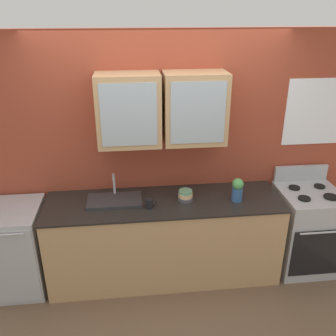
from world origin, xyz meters
The scene contains 9 objects.
ground_plane centered at (0.00, 0.00, 0.00)m, with size 10.00×10.00×0.00m, color brown.
back_wall_unit centered at (0.01, 0.35, 1.36)m, with size 4.81×0.45×2.51m.
counter centered at (0.00, 0.00, 0.45)m, with size 2.39×0.68×0.90m.
stove_range centered at (1.56, 0.00, 0.46)m, with size 0.63×0.69×1.08m.
sink_faucet centered at (-0.49, 0.05, 0.92)m, with size 0.54×0.31×0.26m.
bowl_stack centered at (0.21, 0.00, 0.96)m, with size 0.15×0.15×0.11m.
vase centered at (0.73, -0.07, 1.03)m, with size 0.11×0.11×0.24m.
cup_near_sink centered at (-0.15, -0.12, 0.95)m, with size 0.11×0.07×0.10m.
dishwasher centered at (-1.51, 0.00, 0.45)m, with size 0.57×0.66×0.90m.
Camera 1 is at (-0.32, -3.22, 2.73)m, focal length 39.46 mm.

